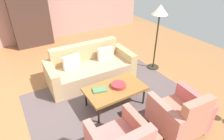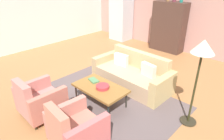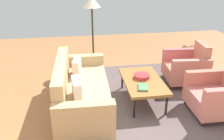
# 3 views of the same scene
# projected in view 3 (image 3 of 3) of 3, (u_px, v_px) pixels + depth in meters

# --- Properties ---
(ground_plane) EXTENTS (10.16, 10.16, 0.00)m
(ground_plane) POSITION_uv_depth(u_px,v_px,m) (102.00, 118.00, 4.09)
(ground_plane) COLOR #9E693D
(area_rug) EXTENTS (3.40, 2.60, 0.01)m
(area_rug) POSITION_uv_depth(u_px,v_px,m) (139.00, 100.00, 4.60)
(area_rug) COLOR #5A4C4C
(area_rug) RESTS_ON ground
(couch) EXTENTS (2.12, 0.96, 0.86)m
(couch) POSITION_uv_depth(u_px,v_px,m) (79.00, 91.00, 4.33)
(couch) COLOR tan
(couch) RESTS_ON ground
(coffee_table) EXTENTS (1.20, 0.70, 0.43)m
(coffee_table) POSITION_uv_depth(u_px,v_px,m) (143.00, 82.00, 4.45)
(coffee_table) COLOR black
(coffee_table) RESTS_ON ground
(armchair_left) EXTENTS (0.82, 0.82, 0.88)m
(armchair_left) POSITION_uv_depth(u_px,v_px,m) (218.00, 95.00, 4.09)
(armchair_left) COLOR black
(armchair_left) RESTS_ON ground
(armchair_right) EXTENTS (0.87, 0.87, 0.88)m
(armchair_right) POSITION_uv_depth(u_px,v_px,m) (188.00, 68.00, 5.17)
(armchair_right) COLOR #2E1F21
(armchair_right) RESTS_ON ground
(fruit_bowl) EXTENTS (0.29, 0.29, 0.07)m
(fruit_bowl) POSITION_uv_depth(u_px,v_px,m) (142.00, 76.00, 4.49)
(fruit_bowl) COLOR #AB2D33
(fruit_bowl) RESTS_ON coffee_table
(book_stack) EXTENTS (0.30, 0.22, 0.03)m
(book_stack) POSITION_uv_depth(u_px,v_px,m) (143.00, 87.00, 4.14)
(book_stack) COLOR #4B794E
(book_stack) RESTS_ON coffee_table
(floor_lamp) EXTENTS (0.40, 0.40, 1.72)m
(floor_lamp) POSITION_uv_depth(u_px,v_px,m) (92.00, 9.00, 5.49)
(floor_lamp) COLOR #2B2619
(floor_lamp) RESTS_ON ground
(dog) EXTENTS (0.36, 0.69, 0.48)m
(dog) POSITION_uv_depth(u_px,v_px,m) (192.00, 50.00, 6.32)
(dog) COLOR brown
(dog) RESTS_ON ground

